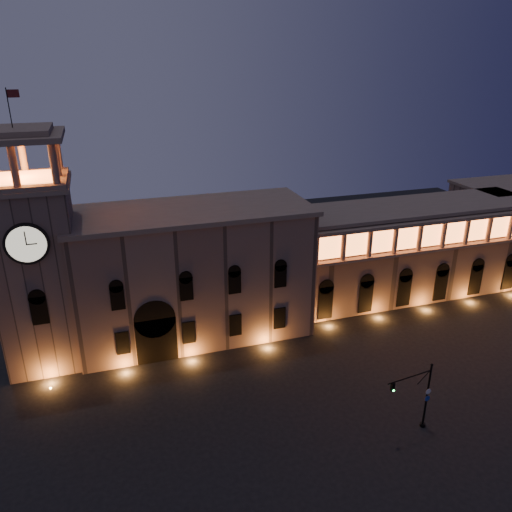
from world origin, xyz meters
The scene contains 6 objects.
ground centered at (0.00, 0.00, 0.00)m, with size 160.00×160.00×0.00m, color black.
government_building centered at (-2.08, 21.93, 8.77)m, with size 30.80×12.80×17.60m.
clock_tower centered at (-20.50, 20.98, 12.50)m, with size 9.80×9.80×32.40m.
colonnade_wing centered at (32.00, 23.92, 7.33)m, with size 40.60×11.50×14.50m.
secondary_building centered at (58.00, 30.00, 7.00)m, with size 20.00×12.00×14.00m, color brown.
traffic_light centered at (15.49, -4.09, 4.01)m, with size 5.53×1.11×7.63m.
Camera 1 is at (-12.37, -37.84, 35.53)m, focal length 35.00 mm.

